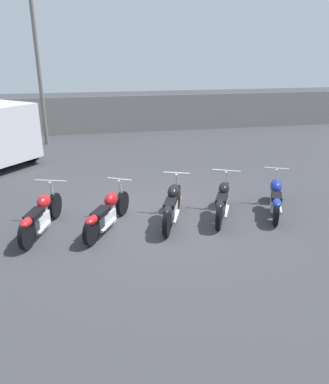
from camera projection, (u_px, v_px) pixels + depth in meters
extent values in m
plane|color=#38383D|center=(164.00, 216.00, 8.99)|extent=(60.00, 60.00, 0.00)
cube|color=#9E998E|center=(121.00, 115.00, 17.95)|extent=(40.00, 0.04, 1.74)
cylinder|color=slate|center=(35.00, 39.00, 14.56)|extent=(0.16, 0.16, 8.30)
cylinder|color=black|center=(55.00, 206.00, 8.83)|extent=(0.28, 0.61, 0.61)
cylinder|color=black|center=(27.00, 235.00, 7.44)|extent=(0.28, 0.61, 0.61)
cube|color=silver|center=(41.00, 222.00, 8.07)|extent=(0.35, 0.57, 0.34)
ellipsoid|color=red|center=(44.00, 202.00, 8.18)|extent=(0.38, 0.53, 0.29)
cube|color=black|center=(34.00, 214.00, 7.74)|extent=(0.40, 0.62, 0.10)
ellipsoid|color=red|center=(26.00, 222.00, 7.40)|extent=(0.32, 0.48, 0.16)
cylinder|color=silver|center=(50.00, 181.00, 8.51)|extent=(0.72, 0.26, 0.04)
cylinder|color=silver|center=(53.00, 193.00, 8.67)|extent=(0.12, 0.25, 0.64)
cylinder|color=silver|center=(44.00, 227.00, 7.95)|extent=(0.25, 0.60, 0.07)
cylinder|color=black|center=(122.00, 203.00, 9.01)|extent=(0.37, 0.56, 0.58)
cylinder|color=black|center=(91.00, 231.00, 7.60)|extent=(0.37, 0.56, 0.58)
cube|color=silver|center=(107.00, 219.00, 8.24)|extent=(0.45, 0.59, 0.32)
ellipsoid|color=#AD1419|center=(111.00, 200.00, 8.36)|extent=(0.45, 0.53, 0.30)
cube|color=black|center=(100.00, 212.00, 7.91)|extent=(0.48, 0.60, 0.10)
ellipsoid|color=#AD1419|center=(92.00, 220.00, 7.56)|extent=(0.39, 0.48, 0.16)
cylinder|color=silver|center=(120.00, 179.00, 8.69)|extent=(0.54, 0.32, 0.04)
cylinder|color=silver|center=(121.00, 191.00, 8.85)|extent=(0.16, 0.24, 0.63)
cylinder|color=silver|center=(109.00, 225.00, 8.09)|extent=(0.40, 0.65, 0.07)
cylinder|color=black|center=(177.00, 197.00, 9.28)|extent=(0.33, 0.63, 0.64)
cylinder|color=black|center=(167.00, 222.00, 7.95)|extent=(0.33, 0.63, 0.64)
cube|color=silver|center=(172.00, 211.00, 8.56)|extent=(0.38, 0.56, 0.35)
ellipsoid|color=black|center=(174.00, 192.00, 8.65)|extent=(0.46, 0.61, 0.33)
cube|color=black|center=(170.00, 203.00, 8.23)|extent=(0.42, 0.58, 0.10)
ellipsoid|color=black|center=(167.00, 210.00, 7.90)|extent=(0.35, 0.48, 0.16)
cylinder|color=silver|center=(177.00, 173.00, 8.95)|extent=(0.61, 0.27, 0.04)
cylinder|color=silver|center=(177.00, 185.00, 9.12)|extent=(0.14, 0.25, 0.65)
cylinder|color=silver|center=(176.00, 217.00, 8.43)|extent=(0.32, 0.67, 0.07)
cylinder|color=black|center=(225.00, 194.00, 9.51)|extent=(0.36, 0.60, 0.62)
cylinder|color=black|center=(219.00, 216.00, 8.26)|extent=(0.36, 0.60, 0.62)
cube|color=silver|center=(222.00, 207.00, 8.84)|extent=(0.40, 0.53, 0.34)
ellipsoid|color=black|center=(224.00, 189.00, 8.92)|extent=(0.45, 0.56, 0.30)
cube|color=black|center=(222.00, 199.00, 8.52)|extent=(0.46, 0.60, 0.10)
ellipsoid|color=black|center=(220.00, 205.00, 8.22)|extent=(0.37, 0.48, 0.16)
cylinder|color=silver|center=(226.00, 171.00, 9.19)|extent=(0.64, 0.34, 0.04)
cylinder|color=silver|center=(226.00, 183.00, 9.35)|extent=(0.16, 0.25, 0.64)
cylinder|color=silver|center=(226.00, 212.00, 8.71)|extent=(0.37, 0.66, 0.07)
cylinder|color=black|center=(274.00, 190.00, 9.84)|extent=(0.34, 0.56, 0.57)
cylinder|color=black|center=(276.00, 213.00, 8.47)|extent=(0.34, 0.56, 0.57)
cube|color=silver|center=(275.00, 203.00, 9.10)|extent=(0.41, 0.58, 0.31)
ellipsoid|color=navy|center=(276.00, 186.00, 9.21)|extent=(0.49, 0.61, 0.33)
cube|color=black|center=(277.00, 197.00, 8.77)|extent=(0.43, 0.55, 0.10)
ellipsoid|color=navy|center=(277.00, 203.00, 8.43)|extent=(0.37, 0.48, 0.16)
cylinder|color=silver|center=(277.00, 168.00, 9.53)|extent=(0.57, 0.29, 0.04)
cylinder|color=silver|center=(275.00, 180.00, 9.68)|extent=(0.15, 0.24, 0.62)
cylinder|color=silver|center=(280.00, 208.00, 8.95)|extent=(0.35, 0.64, 0.07)
cylinder|color=black|center=(31.00, 152.00, 13.34)|extent=(0.67, 0.63, 0.70)
cone|color=orange|center=(176.00, 189.00, 10.07)|extent=(0.30, 0.30, 0.51)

